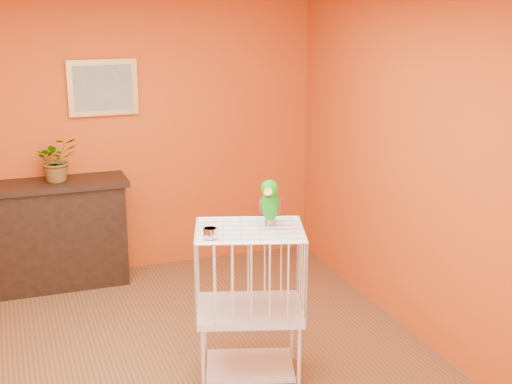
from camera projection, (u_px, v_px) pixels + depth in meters
name	position (u px, v px, depth m)	size (l,w,h in m)	color
room_shell	(156.00, 157.00, 4.39)	(4.50, 4.50, 4.50)	#C34B12
console_cabinet	(54.00, 235.00, 6.34)	(1.31, 0.47, 0.97)	black
potted_plant	(57.00, 164.00, 6.21)	(0.35, 0.39, 0.30)	#26722D
framed_picture	(103.00, 88.00, 6.36)	(0.62, 0.04, 0.50)	#C09544
birdcage	(250.00, 302.00, 4.77)	(0.82, 0.72, 1.07)	silver
feed_cup	(210.00, 233.00, 4.45)	(0.09, 0.09, 0.06)	silver
parrot	(270.00, 202.00, 4.66)	(0.20, 0.28, 0.32)	#59544C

